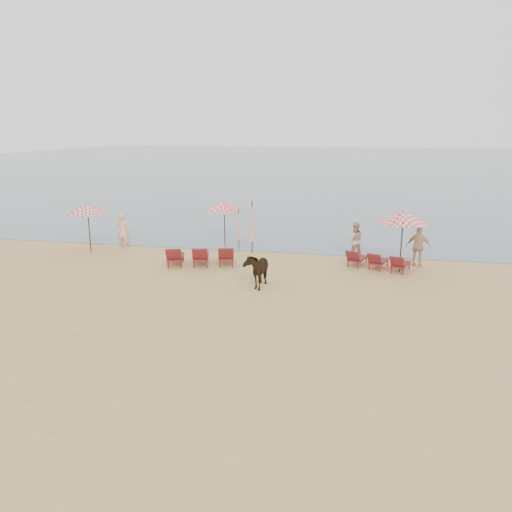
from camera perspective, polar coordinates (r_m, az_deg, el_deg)
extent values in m
plane|color=tan|center=(14.98, -3.84, -8.78)|extent=(120.00, 120.00, 0.00)
cube|color=#51606B|center=(93.53, 9.30, 10.63)|extent=(160.00, 140.00, 0.06)
cube|color=maroon|center=(22.38, -9.16, -0.10)|extent=(1.00, 1.54, 0.08)
cube|color=maroon|center=(21.57, -9.38, 0.13)|extent=(0.76, 0.62, 0.62)
cube|color=maroon|center=(22.29, -6.31, -0.05)|extent=(1.00, 1.54, 0.08)
cube|color=maroon|center=(21.48, -6.42, 0.17)|extent=(0.76, 0.62, 0.62)
cube|color=maroon|center=(22.26, -3.44, -0.01)|extent=(1.00, 1.54, 0.08)
cube|color=maroon|center=(21.45, -3.45, 0.22)|extent=(0.76, 0.62, 0.62)
cube|color=maroon|center=(22.48, 11.53, -0.27)|extent=(0.94, 1.33, 0.07)
cube|color=maroon|center=(21.82, 10.99, -0.03)|extent=(0.67, 0.56, 0.53)
cube|color=maroon|center=(22.20, 13.85, -0.59)|extent=(0.94, 1.33, 0.07)
cube|color=maroon|center=(21.53, 13.37, -0.35)|extent=(0.67, 0.56, 0.53)
cube|color=maroon|center=(21.96, 16.23, -0.91)|extent=(0.94, 1.33, 0.07)
cube|color=maroon|center=(21.28, 15.82, -0.68)|extent=(0.67, 0.56, 0.53)
cylinder|color=black|center=(25.48, -18.52, 2.82)|extent=(0.05, 0.05, 2.20)
cone|color=red|center=(25.30, -18.70, 5.15)|extent=(2.10, 2.10, 0.45)
sphere|color=black|center=(25.28, -18.74, 5.59)|extent=(0.08, 0.08, 0.08)
cylinder|color=black|center=(25.78, -3.61, 3.58)|extent=(0.05, 0.05, 2.12)
cone|color=red|center=(25.61, -3.65, 5.80)|extent=(1.87, 1.91, 0.64)
sphere|color=black|center=(25.58, -3.66, 6.24)|extent=(0.08, 0.08, 0.08)
cylinder|color=black|center=(21.61, 16.27, 1.30)|extent=(0.05, 0.05, 2.41)
cone|color=red|center=(21.39, 16.48, 4.30)|extent=(2.14, 2.14, 0.48)
sphere|color=black|center=(21.36, 16.52, 4.87)|extent=(0.09, 0.09, 0.09)
cylinder|color=black|center=(24.83, -1.98, 3.14)|extent=(0.05, 0.05, 2.08)
cone|color=red|center=(24.78, -1.98, 3.70)|extent=(0.25, 0.25, 1.56)
cylinder|color=black|center=(23.88, -0.45, 3.31)|extent=(0.06, 0.06, 2.58)
cone|color=red|center=(23.83, -0.45, 4.04)|extent=(0.31, 0.31, 1.93)
imported|color=black|center=(19.00, 0.10, -1.49)|extent=(0.77, 1.64, 1.37)
imported|color=#E0AD8C|center=(25.53, -14.95, 2.72)|extent=(0.72, 0.51, 1.86)
imported|color=tan|center=(23.51, 11.20, 1.78)|extent=(0.93, 0.78, 1.72)
imported|color=tan|center=(22.80, 18.09, 1.04)|extent=(1.13, 0.70, 1.79)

